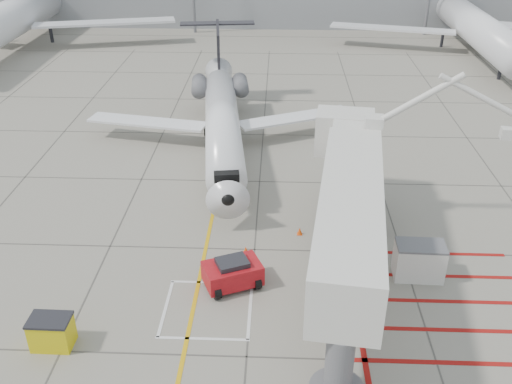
# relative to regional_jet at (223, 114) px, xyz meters

# --- Properties ---
(ground_plane) EXTENTS (260.00, 260.00, 0.00)m
(ground_plane) POSITION_rel_regional_jet_xyz_m (2.69, -15.21, -3.51)
(ground_plane) COLOR gray
(ground_plane) RESTS_ON ground
(regional_jet) EXTENTS (24.24, 29.08, 7.01)m
(regional_jet) POSITION_rel_regional_jet_xyz_m (0.00, 0.00, 0.00)
(regional_jet) COLOR white
(regional_jet) RESTS_ON ground_plane
(jet_bridge) EXTENTS (11.44, 20.07, 7.62)m
(jet_bridge) POSITION_rel_regional_jet_xyz_m (7.20, -14.54, 0.30)
(jet_bridge) COLOR silver
(jet_bridge) RESTS_ON ground_plane
(pushback_tug) EXTENTS (3.21, 2.67, 1.61)m
(pushback_tug) POSITION_rel_regional_jet_xyz_m (1.73, -14.38, -2.70)
(pushback_tug) COLOR #A91017
(pushback_tug) RESTS_ON ground_plane
(spill_bin) EXTENTS (1.73, 1.17, 1.49)m
(spill_bin) POSITION_rel_regional_jet_xyz_m (-5.72, -18.84, -2.76)
(spill_bin) COLOR #D4C10B
(spill_bin) RESTS_ON ground_plane
(baggage_cart) EXTENTS (1.84, 1.26, 1.10)m
(baggage_cart) POSITION_rel_regional_jet_xyz_m (8.47, -9.61, -2.96)
(baggage_cart) COLOR #535358
(baggage_cart) RESTS_ON ground_plane
(ground_power_unit) EXTENTS (2.46, 1.48, 1.92)m
(ground_power_unit) POSITION_rel_regional_jet_xyz_m (11.07, -13.25, -2.55)
(ground_power_unit) COLOR silver
(ground_power_unit) RESTS_ON ground_plane
(cone_nose) EXTENTS (0.31, 0.31, 0.43)m
(cone_nose) POSITION_rel_regional_jet_xyz_m (2.23, -11.58, -3.29)
(cone_nose) COLOR #EC460C
(cone_nose) RESTS_ON ground_plane
(cone_side) EXTENTS (0.31, 0.31, 0.43)m
(cone_side) POSITION_rel_regional_jet_xyz_m (5.19, -9.58, -3.29)
(cone_side) COLOR #DD460B
(cone_side) RESTS_ON ground_plane
(bg_aircraft_c) EXTENTS (32.41, 36.01, 10.80)m
(bg_aircraft_c) POSITION_rel_regional_jet_xyz_m (26.09, 30.79, 1.90)
(bg_aircraft_c) COLOR silver
(bg_aircraft_c) RESTS_ON ground_plane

